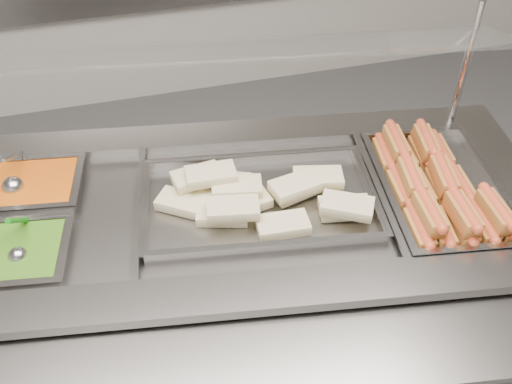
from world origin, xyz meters
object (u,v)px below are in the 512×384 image
object	(u,v)px
sneeze_guard	(230,54)
pan_wraps	(259,204)
serving_spoon	(18,250)
pan_hotdogs	(438,194)
ladle	(13,185)
steam_counter	(242,294)

from	to	relation	value
sneeze_guard	pan_wraps	distance (m)	0.44
sneeze_guard	serving_spoon	world-z (taller)	sneeze_guard
pan_hotdogs	ladle	world-z (taller)	ladle
steam_counter	pan_wraps	size ratio (longest dim) A/B	2.70
pan_hotdogs	serving_spoon	world-z (taller)	serving_spoon
pan_wraps	pan_hotdogs	bearing A→B (deg)	-9.31
sneeze_guard	serving_spoon	distance (m)	0.78
pan_hotdogs	ladle	xyz separation A→B (m)	(-1.25, 0.33, 0.05)
sneeze_guard	ladle	distance (m)	0.76
sneeze_guard	serving_spoon	bearing A→B (deg)	-158.38
pan_wraps	ladle	size ratio (longest dim) A/B	3.77
sneeze_guard	pan_hotdogs	world-z (taller)	sneeze_guard
sneeze_guard	ladle	size ratio (longest dim) A/B	8.58
pan_wraps	sneeze_guard	bearing A→B (deg)	96.03
steam_counter	ladle	size ratio (longest dim) A/B	10.18
pan_hotdogs	pan_wraps	distance (m)	0.55
sneeze_guard	pan_hotdogs	size ratio (longest dim) A/B	2.80
pan_hotdogs	pan_wraps	size ratio (longest dim) A/B	0.81
serving_spoon	steam_counter	bearing A→B (deg)	4.38
steam_counter	ladle	xyz separation A→B (m)	(-0.64, 0.23, 0.45)
steam_counter	serving_spoon	xyz separation A→B (m)	(-0.62, -0.05, 0.45)
ladle	serving_spoon	size ratio (longest dim) A/B	1.14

